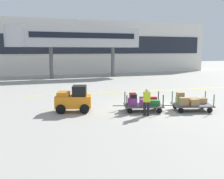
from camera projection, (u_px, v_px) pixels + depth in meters
name	position (u px, v px, depth m)	size (l,w,h in m)	color
ground_plane	(151.00, 107.00, 16.98)	(120.00, 120.00, 0.00)	#9E9B91
apron_lead_line	(136.00, 91.00, 23.51)	(19.13, 0.20, 0.01)	yellow
terminal_building	(73.00, 47.00, 40.60)	(46.65, 2.51, 8.29)	silver
jet_bridge	(70.00, 38.00, 34.36)	(17.57, 3.00, 6.68)	#B7B7BC
baggage_tug	(74.00, 99.00, 15.61)	(2.33, 1.74, 1.58)	orange
baggage_cart_lead	(143.00, 103.00, 15.80)	(3.08, 2.02, 1.10)	#4C4C4F
baggage_cart_middle	(190.00, 102.00, 15.94)	(3.08, 2.02, 1.10)	#4C4C4F
baggage_handler	(147.00, 101.00, 14.54)	(0.54, 0.55, 1.56)	black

